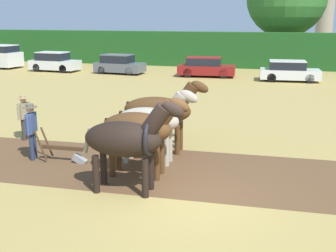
# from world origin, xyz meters

# --- Properties ---
(ground_plane) EXTENTS (240.00, 240.00, 0.00)m
(ground_plane) POSITION_xyz_m (0.00, 0.00, 0.00)
(ground_plane) COLOR #A88E4C
(plowed_furrow_strip) EXTENTS (29.64, 5.66, 0.01)m
(plowed_furrow_strip) POSITION_xyz_m (-6.22, 1.56, 0.00)
(plowed_furrow_strip) COLOR brown
(plowed_furrow_strip) RESTS_ON ground
(hedgerow) EXTENTS (65.88, 1.40, 3.12)m
(hedgerow) POSITION_xyz_m (0.00, 28.56, 1.56)
(hedgerow) COLOR #1E511E
(hedgerow) RESTS_ON ground
(draft_horse_lead_left) EXTENTS (2.76, 1.08, 2.53)m
(draft_horse_lead_left) POSITION_xyz_m (-1.59, 0.06, 1.42)
(draft_horse_lead_left) COLOR black
(draft_horse_lead_left) RESTS_ON ground
(draft_horse_lead_right) EXTENTS (2.68, 1.09, 2.40)m
(draft_horse_lead_right) POSITION_xyz_m (-1.67, 1.23, 1.39)
(draft_horse_lead_right) COLOR #513319
(draft_horse_lead_right) RESTS_ON ground
(draft_horse_trail_left) EXTENTS (2.71, 0.97, 2.42)m
(draft_horse_trail_left) POSITION_xyz_m (-1.72, 2.40, 1.34)
(draft_horse_trail_left) COLOR #B2A38E
(draft_horse_trail_left) RESTS_ON ground
(draft_horse_trail_right) EXTENTS (3.00, 1.08, 2.52)m
(draft_horse_trail_right) POSITION_xyz_m (-1.79, 3.58, 1.42)
(draft_horse_trail_right) COLOR #513319
(draft_horse_trail_right) RESTS_ON ground
(plow) EXTENTS (1.66, 0.48, 1.13)m
(plow) POSITION_xyz_m (-4.30, 1.67, 0.32)
(plow) COLOR #4C331E
(plow) RESTS_ON ground
(farmer_at_plow) EXTENTS (0.46, 0.68, 1.81)m
(farmer_at_plow) POSITION_xyz_m (-5.45, 1.61, 1.08)
(farmer_at_plow) COLOR #28334C
(farmer_at_plow) RESTS_ON ground
(farmer_beside_team) EXTENTS (0.45, 0.49, 1.59)m
(farmer_beside_team) POSITION_xyz_m (-1.65, 5.35, 0.92)
(farmer_beside_team) COLOR #4C4C4C
(farmer_beside_team) RESTS_ON ground
(farmer_onlooker_right) EXTENTS (0.42, 0.65, 1.67)m
(farmer_onlooker_right) POSITION_xyz_m (-7.00, 3.46, 0.97)
(farmer_onlooker_right) COLOR #38332D
(farmer_onlooker_right) RESTS_ON ground
(parked_car_left) EXTENTS (4.14, 1.97, 1.60)m
(parked_car_left) POSITION_xyz_m (-16.70, 21.68, 0.76)
(parked_car_left) COLOR silver
(parked_car_left) RESTS_ON ground
(parked_car_center_left) EXTENTS (4.03, 2.05, 1.52)m
(parked_car_center_left) POSITION_xyz_m (-10.94, 21.81, 0.72)
(parked_car_center_left) COLOR #565B66
(parked_car_center_left) RESTS_ON ground
(parked_car_center) EXTENTS (4.41, 2.20, 1.48)m
(parked_car_center) POSITION_xyz_m (-3.93, 22.04, 0.72)
(parked_car_center) COLOR maroon
(parked_car_center) RESTS_ON ground
(parked_car_center_right) EXTENTS (4.23, 2.18, 1.44)m
(parked_car_center_right) POSITION_xyz_m (2.17, 21.43, 0.70)
(parked_car_center_right) COLOR silver
(parked_car_center_right) RESTS_ON ground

